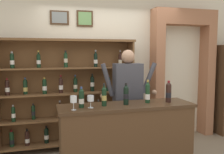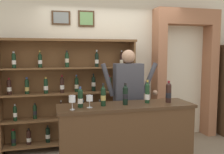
{
  "view_description": "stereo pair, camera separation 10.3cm",
  "coord_description": "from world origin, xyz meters",
  "px_view_note": "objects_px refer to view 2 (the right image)",
  "views": [
    {
      "loc": [
        -1.16,
        -3.03,
        1.69
      ],
      "look_at": [
        -0.2,
        0.37,
        1.32
      ],
      "focal_mm": 38.83,
      "sensor_mm": 36.0,
      "label": 1
    },
    {
      "loc": [
        -1.06,
        -3.06,
        1.69
      ],
      "look_at": [
        -0.2,
        0.37,
        1.32
      ],
      "focal_mm": 38.83,
      "sensor_mm": 36.0,
      "label": 2
    }
  ],
  "objects_px": {
    "tasting_bottle_chianti": "(169,92)",
    "wine_glass_spare": "(89,99)",
    "tasting_counter": "(126,140)",
    "tasting_bottle_rosso": "(80,98)",
    "shopkeeper": "(128,92)",
    "tasting_bottle_riserva": "(103,96)",
    "wine_shelf": "(70,92)",
    "wine_glass_center": "(72,100)",
    "tasting_bottle_grappa": "(125,95)",
    "tasting_bottle_prosecco": "(147,93)"
  },
  "relations": [
    {
      "from": "tasting_bottle_chianti",
      "to": "wine_glass_spare",
      "type": "bearing_deg",
      "value": -177.26
    },
    {
      "from": "tasting_counter",
      "to": "tasting_bottle_rosso",
      "type": "xyz_separation_m",
      "value": [
        -0.61,
        -0.02,
        0.61
      ]
    },
    {
      "from": "shopkeeper",
      "to": "tasting_bottle_riserva",
      "type": "relative_size",
      "value": 5.79
    },
    {
      "from": "wine_shelf",
      "to": "wine_glass_center",
      "type": "relative_size",
      "value": 13.06
    },
    {
      "from": "tasting_bottle_rosso",
      "to": "wine_glass_spare",
      "type": "xyz_separation_m",
      "value": [
        0.11,
        -0.04,
        -0.01
      ]
    },
    {
      "from": "tasting_bottle_riserva",
      "to": "wine_glass_spare",
      "type": "height_order",
      "value": "tasting_bottle_riserva"
    },
    {
      "from": "shopkeeper",
      "to": "tasting_bottle_riserva",
      "type": "height_order",
      "value": "shopkeeper"
    },
    {
      "from": "shopkeeper",
      "to": "tasting_bottle_grappa",
      "type": "relative_size",
      "value": 5.86
    },
    {
      "from": "wine_shelf",
      "to": "tasting_counter",
      "type": "relative_size",
      "value": 1.26
    },
    {
      "from": "tasting_counter",
      "to": "tasting_bottle_prosecco",
      "type": "bearing_deg",
      "value": 4.01
    },
    {
      "from": "shopkeeper",
      "to": "tasting_bottle_rosso",
      "type": "bearing_deg",
      "value": -147.58
    },
    {
      "from": "shopkeeper",
      "to": "wine_glass_center",
      "type": "height_order",
      "value": "shopkeeper"
    },
    {
      "from": "tasting_counter",
      "to": "tasting_bottle_prosecco",
      "type": "xyz_separation_m",
      "value": [
        0.31,
        0.02,
        0.63
      ]
    },
    {
      "from": "tasting_bottle_chianti",
      "to": "shopkeeper",
      "type": "bearing_deg",
      "value": 130.58
    },
    {
      "from": "wine_shelf",
      "to": "tasting_bottle_prosecco",
      "type": "height_order",
      "value": "wine_shelf"
    },
    {
      "from": "tasting_bottle_chianti",
      "to": "wine_glass_spare",
      "type": "xyz_separation_m",
      "value": [
        -1.12,
        -0.05,
        -0.03
      ]
    },
    {
      "from": "tasting_counter",
      "to": "tasting_bottle_chianti",
      "type": "bearing_deg",
      "value": -0.8
    },
    {
      "from": "tasting_bottle_rosso",
      "to": "tasting_counter",
      "type": "bearing_deg",
      "value": 1.7
    },
    {
      "from": "wine_shelf",
      "to": "tasting_bottle_rosso",
      "type": "height_order",
      "value": "wine_shelf"
    },
    {
      "from": "wine_shelf",
      "to": "tasting_bottle_prosecco",
      "type": "distance_m",
      "value": 1.5
    },
    {
      "from": "tasting_counter",
      "to": "shopkeeper",
      "type": "distance_m",
      "value": 0.79
    },
    {
      "from": "tasting_bottle_riserva",
      "to": "tasting_bottle_prosecco",
      "type": "bearing_deg",
      "value": 2.41
    },
    {
      "from": "tasting_bottle_riserva",
      "to": "wine_glass_center",
      "type": "distance_m",
      "value": 0.43
    },
    {
      "from": "wine_shelf",
      "to": "wine_glass_spare",
      "type": "xyz_separation_m",
      "value": [
        0.16,
        -1.21,
        0.11
      ]
    },
    {
      "from": "tasting_bottle_rosso",
      "to": "tasting_bottle_chianti",
      "type": "xyz_separation_m",
      "value": [
        1.23,
        0.01,
        0.02
      ]
    },
    {
      "from": "tasting_counter",
      "to": "tasting_bottle_riserva",
      "type": "relative_size",
      "value": 6.16
    },
    {
      "from": "tasting_bottle_riserva",
      "to": "wine_glass_center",
      "type": "height_order",
      "value": "tasting_bottle_riserva"
    },
    {
      "from": "tasting_bottle_grappa",
      "to": "wine_glass_center",
      "type": "xyz_separation_m",
      "value": [
        -0.71,
        -0.12,
        -0.01
      ]
    },
    {
      "from": "wine_shelf",
      "to": "wine_glass_spare",
      "type": "bearing_deg",
      "value": -82.63
    },
    {
      "from": "tasting_bottle_riserva",
      "to": "tasting_bottle_chianti",
      "type": "bearing_deg",
      "value": -0.25
    },
    {
      "from": "tasting_bottle_prosecco",
      "to": "tasting_bottle_chianti",
      "type": "height_order",
      "value": "tasting_bottle_prosecco"
    },
    {
      "from": "tasting_bottle_grappa",
      "to": "shopkeeper",
      "type": "bearing_deg",
      "value": 67.99
    },
    {
      "from": "tasting_counter",
      "to": "tasting_bottle_rosso",
      "type": "relative_size",
      "value": 6.86
    },
    {
      "from": "shopkeeper",
      "to": "tasting_bottle_riserva",
      "type": "xyz_separation_m",
      "value": [
        -0.5,
        -0.5,
        0.04
      ]
    },
    {
      "from": "wine_shelf",
      "to": "tasting_counter",
      "type": "height_order",
      "value": "wine_shelf"
    },
    {
      "from": "tasting_counter",
      "to": "tasting_bottle_riserva",
      "type": "bearing_deg",
      "value": -179.18
    },
    {
      "from": "wine_shelf",
      "to": "wine_glass_spare",
      "type": "distance_m",
      "value": 1.23
    },
    {
      "from": "tasting_bottle_grappa",
      "to": "wine_glass_spare",
      "type": "xyz_separation_m",
      "value": [
        -0.49,
        -0.06,
        -0.02
      ]
    },
    {
      "from": "tasting_counter",
      "to": "tasting_bottle_prosecco",
      "type": "height_order",
      "value": "tasting_bottle_prosecco"
    },
    {
      "from": "tasting_bottle_rosso",
      "to": "wine_glass_spare",
      "type": "relative_size",
      "value": 1.68
    },
    {
      "from": "wine_glass_center",
      "to": "tasting_bottle_prosecco",
      "type": "bearing_deg",
      "value": 8.04
    },
    {
      "from": "tasting_bottle_grappa",
      "to": "wine_glass_spare",
      "type": "height_order",
      "value": "tasting_bottle_grappa"
    },
    {
      "from": "tasting_bottle_rosso",
      "to": "wine_glass_center",
      "type": "relative_size",
      "value": 1.51
    },
    {
      "from": "wine_shelf",
      "to": "tasting_counter",
      "type": "distance_m",
      "value": 1.42
    },
    {
      "from": "tasting_bottle_prosecco",
      "to": "wine_glass_spare",
      "type": "xyz_separation_m",
      "value": [
        -0.82,
        -0.08,
        -0.03
      ]
    },
    {
      "from": "tasting_counter",
      "to": "wine_glass_spare",
      "type": "xyz_separation_m",
      "value": [
        -0.5,
        -0.06,
        0.6
      ]
    },
    {
      "from": "tasting_counter",
      "to": "wine_glass_center",
      "type": "distance_m",
      "value": 0.96
    },
    {
      "from": "wine_glass_spare",
      "to": "wine_shelf",
      "type": "bearing_deg",
      "value": 97.37
    },
    {
      "from": "shopkeeper",
      "to": "wine_glass_spare",
      "type": "xyz_separation_m",
      "value": [
        -0.69,
        -0.55,
        0.02
      ]
    },
    {
      "from": "tasting_counter",
      "to": "wine_glass_center",
      "type": "height_order",
      "value": "wine_glass_center"
    }
  ]
}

